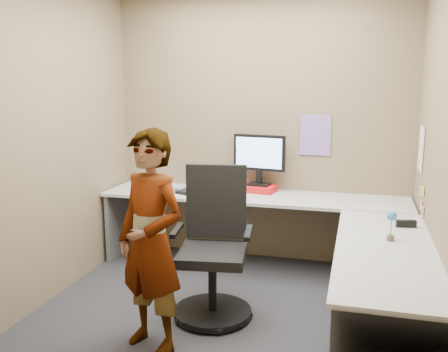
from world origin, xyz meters
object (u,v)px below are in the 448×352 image
(person, at_px, (151,242))
(desk, at_px, (289,230))
(monitor, at_px, (259,156))
(office_chair, at_px, (214,257))

(person, bearing_deg, desk, 77.10)
(monitor, xyz_separation_m, office_chair, (-0.10, -1.27, -0.62))
(monitor, height_order, person, person)
(office_chair, distance_m, person, 0.71)
(monitor, bearing_deg, office_chair, -86.24)
(office_chair, bearing_deg, monitor, 76.98)
(office_chair, relative_size, person, 0.76)
(desk, bearing_deg, person, -125.63)
(desk, xyz_separation_m, office_chair, (-0.52, -0.50, -0.12))
(office_chair, height_order, person, person)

